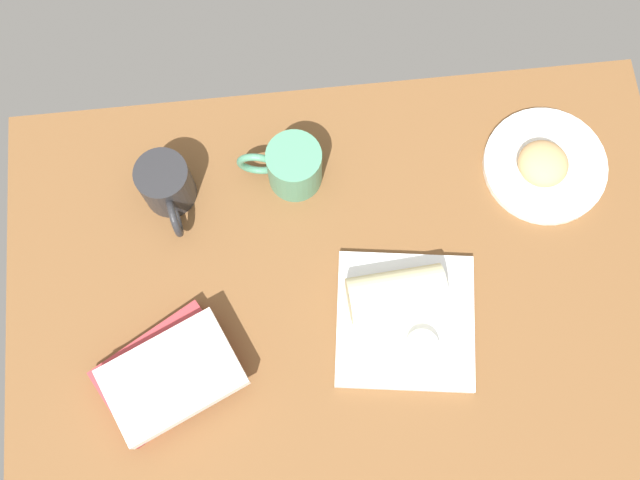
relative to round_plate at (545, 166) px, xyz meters
The scene contains 9 objects.
dining_table 44.47cm from the round_plate, 36.32° to the left, with size 110.00×90.00×4.00cm, color brown.
round_plate is the anchor object (origin of this frame).
scone_pastry 3.43cm from the round_plate, 30.10° to the left, with size 8.39×8.17×4.73cm, color tan.
square_plate 36.18cm from the round_plate, 41.43° to the left, with size 21.75×21.75×1.60cm, color white.
sauce_cup 38.21cm from the round_plate, 48.33° to the left, with size 5.21×5.21×2.04cm.
breakfast_wrap 35.30cm from the round_plate, 35.41° to the left, with size 7.19×7.19×14.95cm, color beige.
book_stack 70.70cm from the round_plate, 24.21° to the left, with size 24.94×21.81×6.54cm.
coffee_mug 63.35cm from the round_plate, ahead, with size 8.66×13.64×9.54cm.
second_mug 42.91cm from the round_plate, ahead, with size 13.99×9.02×9.49cm.
Camera 1 is at (7.08, 17.67, 124.29)cm, focal length 42.60 mm.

